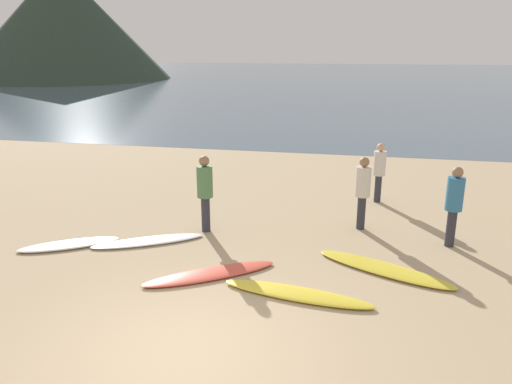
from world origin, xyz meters
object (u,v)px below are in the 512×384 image
Objects in this scene: surfboard_3 at (297,294)px; person_3 at (454,200)px; surfboard_1 at (148,241)px; person_1 at (205,187)px; surfboard_4 at (384,269)px; surfboard_0 at (69,244)px; surfboard_2 at (210,274)px; person_0 at (379,168)px; person_2 at (363,187)px.

surfboard_3 is 1.52× the size of person_3.
person_1 is (1.00, 0.90, 0.98)m from surfboard_1.
person_3 is (1.36, 1.49, 0.95)m from surfboard_4.
surfboard_1 is 3.75m from surfboard_3.
surfboard_0 is 3.34m from surfboard_2.
person_0 is 0.92× the size of person_1.
surfboard_2 is at bearing -138.84° from surfboard_4.
surfboard_2 is 6.03m from person_0.
person_0 is at bearing 2.96° from surfboard_0.
surfboard_3 is at bearing -49.51° from surfboard_2.
person_3 is at bearing -138.20° from person_0.
surfboard_3 is 1.55× the size of person_2.
person_3 reaches higher than person_0.
surfboard_1 is 0.94× the size of surfboard_2.
surfboard_2 is at bearing -44.23° from surfboard_0.
surfboard_3 is 5.80m from person_0.
surfboard_2 is 1.44× the size of person_1.
surfboard_1 is at bearing -107.02° from person_3.
person_1 is (2.51, 1.42, 0.98)m from surfboard_0.
person_3 is at bearing -6.96° from surfboard_2.
surfboard_4 is (6.34, 0.17, 0.00)m from surfboard_0.
surfboard_0 is 1.17× the size of person_1.
surfboard_3 is at bearing -45.06° from surfboard_0.
surfboard_1 is at bearing 162.77° from surfboard_3.
surfboard_3 is 3.61m from person_1.
person_3 reaches higher than surfboard_1.
person_2 is at bearing 127.33° from surfboard_4.
person_1 is at bearing -10.05° from person_2.
surfboard_1 is at bearing 144.39° from person_0.
surfboard_0 is 1.19× the size of person_3.
surfboard_3 reaches higher than surfboard_1.
person_2 is (3.38, 0.87, -0.04)m from person_1.
surfboard_0 is 6.39m from person_2.
surfboard_1 is at bearing 5.04° from person_1.
person_0 is (6.30, 4.43, 0.89)m from surfboard_0.
surfboard_3 is at bearing -72.77° from person_3.
person_3 reaches higher than surfboard_4.
person_2 reaches higher than surfboard_3.
person_0 is 0.94× the size of person_3.
surfboard_4 is at bearing -69.85° from person_3.
person_1 reaches higher than surfboard_2.
person_2 is (-0.45, 2.13, 0.94)m from surfboard_4.
person_1 is (-2.38, 2.54, 0.97)m from surfboard_3.
surfboard_2 is at bearing -64.90° from surfboard_1.
surfboard_2 is 0.94× the size of surfboard_4.
person_3 is (7.70, 1.66, 0.96)m from surfboard_0.
person_3 is at bearing -19.59° from surfboard_1.
person_0 is 3.11m from person_3.
surfboard_3 is 1.94m from surfboard_4.
person_1 is (-0.75, 2.12, 0.98)m from surfboard_2.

